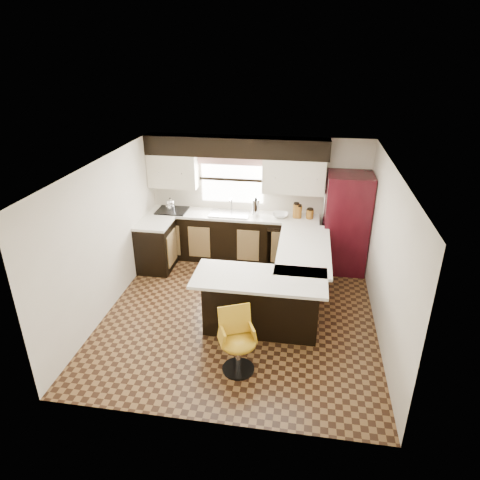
% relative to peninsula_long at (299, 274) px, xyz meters
% --- Properties ---
extents(floor, '(4.40, 4.40, 0.00)m').
position_rel_peninsula_long_xyz_m(floor, '(-0.90, -0.62, -0.45)').
color(floor, '#49301A').
rests_on(floor, ground).
extents(ceiling, '(4.40, 4.40, 0.00)m').
position_rel_peninsula_long_xyz_m(ceiling, '(-0.90, -0.62, 1.95)').
color(ceiling, silver).
rests_on(ceiling, wall_back).
extents(wall_back, '(4.40, 0.00, 4.40)m').
position_rel_peninsula_long_xyz_m(wall_back, '(-0.90, 1.58, 0.75)').
color(wall_back, beige).
rests_on(wall_back, floor).
extents(wall_front, '(4.40, 0.00, 4.40)m').
position_rel_peninsula_long_xyz_m(wall_front, '(-0.90, -2.83, 0.75)').
color(wall_front, beige).
rests_on(wall_front, floor).
extents(wall_left, '(0.00, 4.40, 4.40)m').
position_rel_peninsula_long_xyz_m(wall_left, '(-3.00, -0.62, 0.75)').
color(wall_left, beige).
rests_on(wall_left, floor).
extents(wall_right, '(0.00, 4.40, 4.40)m').
position_rel_peninsula_long_xyz_m(wall_right, '(1.20, -0.62, 0.75)').
color(wall_right, beige).
rests_on(wall_right, floor).
extents(base_cab_back, '(3.30, 0.60, 0.90)m').
position_rel_peninsula_long_xyz_m(base_cab_back, '(-1.35, 1.28, 0.00)').
color(base_cab_back, black).
rests_on(base_cab_back, floor).
extents(base_cab_left, '(0.60, 0.70, 0.90)m').
position_rel_peninsula_long_xyz_m(base_cab_left, '(-2.70, 0.62, 0.00)').
color(base_cab_left, black).
rests_on(base_cab_left, floor).
extents(counter_back, '(3.30, 0.60, 0.04)m').
position_rel_peninsula_long_xyz_m(counter_back, '(-1.35, 1.28, 0.47)').
color(counter_back, silver).
rests_on(counter_back, base_cab_back).
extents(counter_left, '(0.60, 0.70, 0.04)m').
position_rel_peninsula_long_xyz_m(counter_left, '(-2.70, 0.62, 0.47)').
color(counter_left, silver).
rests_on(counter_left, base_cab_left).
extents(soffit, '(3.40, 0.35, 0.36)m').
position_rel_peninsula_long_xyz_m(soffit, '(-1.30, 1.40, 1.77)').
color(soffit, black).
rests_on(soffit, wall_back).
extents(upper_cab_left, '(0.94, 0.35, 0.64)m').
position_rel_peninsula_long_xyz_m(upper_cab_left, '(-2.52, 1.40, 1.27)').
color(upper_cab_left, beige).
rests_on(upper_cab_left, wall_back).
extents(upper_cab_right, '(1.14, 0.35, 0.64)m').
position_rel_peninsula_long_xyz_m(upper_cab_right, '(-0.22, 1.40, 1.27)').
color(upper_cab_right, beige).
rests_on(upper_cab_right, wall_back).
extents(window_pane, '(1.20, 0.02, 0.90)m').
position_rel_peninsula_long_xyz_m(window_pane, '(-1.40, 1.56, 1.10)').
color(window_pane, white).
rests_on(window_pane, wall_back).
extents(valance, '(1.30, 0.06, 0.18)m').
position_rel_peninsula_long_xyz_m(valance, '(-1.40, 1.52, 1.49)').
color(valance, '#D19B93').
rests_on(valance, wall_back).
extents(sink, '(0.75, 0.45, 0.03)m').
position_rel_peninsula_long_xyz_m(sink, '(-1.40, 1.25, 0.51)').
color(sink, '#B2B2B7').
rests_on(sink, counter_back).
extents(dishwasher, '(0.58, 0.03, 0.78)m').
position_rel_peninsula_long_xyz_m(dishwasher, '(-0.35, 0.99, -0.02)').
color(dishwasher, black).
rests_on(dishwasher, floor).
extents(cooktop, '(0.58, 0.50, 0.02)m').
position_rel_peninsula_long_xyz_m(cooktop, '(-2.55, 1.25, 0.51)').
color(cooktop, black).
rests_on(cooktop, counter_back).
extents(peninsula_long, '(0.60, 1.95, 0.90)m').
position_rel_peninsula_long_xyz_m(peninsula_long, '(0.00, 0.00, 0.00)').
color(peninsula_long, black).
rests_on(peninsula_long, floor).
extents(peninsula_return, '(1.65, 0.60, 0.90)m').
position_rel_peninsula_long_xyz_m(peninsula_return, '(-0.53, -0.97, 0.00)').
color(peninsula_return, black).
rests_on(peninsula_return, floor).
extents(counter_pen_long, '(0.84, 1.95, 0.04)m').
position_rel_peninsula_long_xyz_m(counter_pen_long, '(0.05, 0.00, 0.47)').
color(counter_pen_long, silver).
rests_on(counter_pen_long, peninsula_long).
extents(counter_pen_return, '(1.89, 0.84, 0.04)m').
position_rel_peninsula_long_xyz_m(counter_pen_return, '(-0.55, -1.06, 0.47)').
color(counter_pen_return, silver).
rests_on(counter_pen_return, peninsula_return).
extents(refrigerator, '(0.80, 0.76, 1.86)m').
position_rel_peninsula_long_xyz_m(refrigerator, '(0.78, 1.21, 0.48)').
color(refrigerator, '#390911').
rests_on(refrigerator, floor).
extents(bar_chair, '(0.62, 0.62, 0.88)m').
position_rel_peninsula_long_xyz_m(bar_chair, '(-0.71, -1.91, -0.01)').
color(bar_chair, gold).
rests_on(bar_chair, floor).
extents(kettle, '(0.18, 0.18, 0.25)m').
position_rel_peninsula_long_xyz_m(kettle, '(-2.58, 1.26, 0.64)').
color(kettle, silver).
rests_on(kettle, cooktop).
extents(percolator, '(0.14, 0.14, 0.32)m').
position_rel_peninsula_long_xyz_m(percolator, '(-0.90, 1.28, 0.66)').
color(percolator, silver).
rests_on(percolator, counter_back).
extents(mixing_bowl, '(0.32, 0.32, 0.07)m').
position_rel_peninsula_long_xyz_m(mixing_bowl, '(-0.44, 1.27, 0.53)').
color(mixing_bowl, white).
rests_on(mixing_bowl, counter_back).
extents(canister_large, '(0.12, 0.12, 0.26)m').
position_rel_peninsula_long_xyz_m(canister_large, '(-0.14, 1.30, 0.63)').
color(canister_large, brown).
rests_on(canister_large, counter_back).
extents(canister_med, '(0.12, 0.12, 0.23)m').
position_rel_peninsula_long_xyz_m(canister_med, '(-0.10, 1.30, 0.61)').
color(canister_med, brown).
rests_on(canister_med, counter_back).
extents(canister_small, '(0.14, 0.14, 0.17)m').
position_rel_peninsula_long_xyz_m(canister_small, '(0.12, 1.30, 0.58)').
color(canister_small, brown).
rests_on(canister_small, counter_back).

